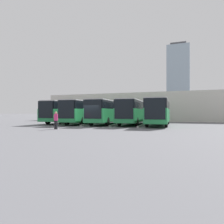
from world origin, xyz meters
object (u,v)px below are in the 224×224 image
(bus_2, at_px, (108,111))
(bus_4, at_px, (67,111))
(bus_0, at_px, (159,111))
(pedestrian, at_px, (56,120))
(bus_3, at_px, (85,111))
(bus_1, at_px, (133,111))

(bus_2, relative_size, bus_4, 1.00)
(bus_0, distance_m, pedestrian, 13.35)
(bus_4, height_order, pedestrian, bus_4)
(bus_3, height_order, bus_4, same)
(bus_4, relative_size, pedestrian, 6.88)
(bus_4, bearing_deg, pedestrian, 112.57)
(bus_3, height_order, pedestrian, bus_3)
(bus_1, height_order, bus_2, same)
(bus_4, bearing_deg, bus_1, 174.26)
(bus_0, height_order, bus_2, same)
(bus_2, distance_m, bus_3, 3.58)
(bus_1, bearing_deg, pedestrian, 60.35)
(bus_1, xyz_separation_m, bus_4, (10.75, -0.17, 0.00))
(bus_3, distance_m, bus_4, 3.66)
(bus_0, bearing_deg, bus_4, -8.33)
(bus_1, distance_m, pedestrian, 12.01)
(bus_2, bearing_deg, bus_0, 174.15)
(bus_1, bearing_deg, bus_2, 4.35)
(pedestrian, bearing_deg, bus_1, 83.41)
(bus_1, relative_size, bus_3, 1.00)
(bus_3, distance_m, pedestrian, 10.57)
(pedestrian, bearing_deg, bus_0, 67.96)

